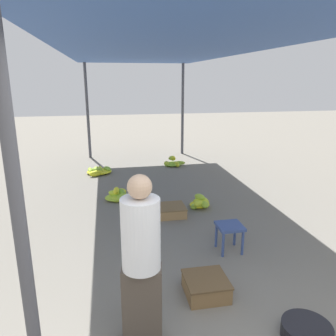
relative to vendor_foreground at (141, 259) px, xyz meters
The scene contains 13 objects.
canopy_post_front_left 1.14m from the vendor_foreground, 137.48° to the right, with size 0.08×0.08×2.71m, color #4C4C51.
canopy_post_back_left 7.36m from the vendor_foreground, 95.76° to the left, with size 0.08×0.08×2.71m, color #4C4C51.
canopy_post_back_right 7.61m from the vendor_foreground, 74.16° to the left, with size 0.08×0.08×2.71m, color #4C4C51.
canopy_tarp 3.89m from the vendor_foreground, 78.61° to the left, with size 3.21×8.38×0.04m, color #33569E.
vendor_foreground is the anchor object (origin of this frame).
stool 1.95m from the vendor_foreground, 45.10° to the left, with size 0.34×0.34×0.38m.
basin_black 1.65m from the vendor_foreground, 11.17° to the right, with size 0.45×0.45×0.14m.
banana_pile_left_0 3.64m from the vendor_foreground, 91.29° to the left, with size 0.47×0.44×0.26m.
banana_pile_left_1 5.55m from the vendor_foreground, 94.88° to the left, with size 0.63×0.63×0.20m.
banana_pile_right_0 3.29m from the vendor_foreground, 64.48° to the left, with size 0.41×0.42×0.24m.
banana_pile_right_1 6.10m from the vendor_foreground, 75.75° to the left, with size 0.60×0.48×0.27m.
crate_near 1.13m from the vendor_foreground, 33.02° to the left, with size 0.46×0.46×0.20m.
crate_mid 2.86m from the vendor_foreground, 73.28° to the left, with size 0.46×0.46×0.17m.
Camera 1 is at (-0.91, -1.49, 2.28)m, focal length 35.00 mm.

